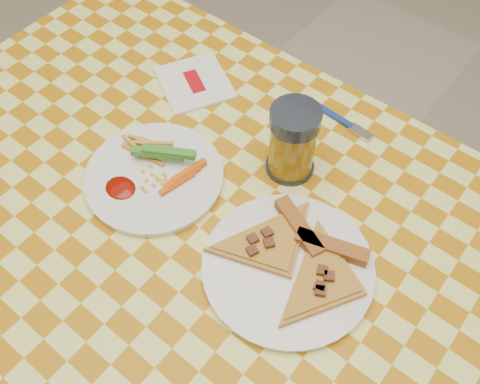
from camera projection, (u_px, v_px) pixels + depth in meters
name	position (u px, v px, depth m)	size (l,w,h in m)	color
ground	(216.00, 370.00, 1.49)	(8.00, 8.00, 0.00)	beige
table	(202.00, 250.00, 0.94)	(1.28, 0.88, 0.76)	silver
plate_left	(154.00, 177.00, 0.93)	(0.24, 0.24, 0.01)	white
plate_right	(288.00, 268.00, 0.83)	(0.26, 0.26, 0.01)	white
fries_veggies	(155.00, 164.00, 0.93)	(0.17, 0.16, 0.04)	gold
pizza_slices	(297.00, 257.00, 0.82)	(0.31, 0.26, 0.02)	#B88D38
drink_glass	(293.00, 142.00, 0.89)	(0.09, 0.09, 0.14)	black
napkin	(194.00, 83.00, 1.07)	(0.19, 0.18, 0.01)	white
fork	(340.00, 120.00, 1.01)	(0.15, 0.03, 0.01)	navy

